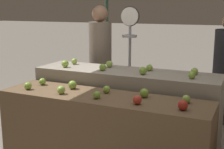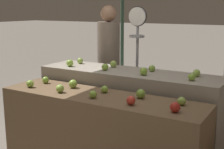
# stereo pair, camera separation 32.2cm
# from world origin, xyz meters

# --- Properties ---
(display_counter_front) EXTENTS (2.11, 0.55, 0.82)m
(display_counter_front) POSITION_xyz_m (0.00, 0.00, 0.41)
(display_counter_front) COLOR brown
(display_counter_front) RESTS_ON ground_plane
(display_counter_back) EXTENTS (2.11, 0.55, 0.96)m
(display_counter_back) POSITION_xyz_m (0.00, 0.60, 0.48)
(display_counter_back) COLOR gray
(display_counter_back) RESTS_ON ground_plane
(apple_front_0) EXTENTS (0.08, 0.08, 0.08)m
(apple_front_0) POSITION_xyz_m (-0.81, -0.11, 0.86)
(apple_front_0) COLOR #84AD3D
(apple_front_0) RESTS_ON display_counter_front
(apple_front_1) EXTENTS (0.08, 0.08, 0.08)m
(apple_front_1) POSITION_xyz_m (-0.40, -0.11, 0.87)
(apple_front_1) COLOR #8EB247
(apple_front_1) RESTS_ON display_counter_front
(apple_front_2) EXTENTS (0.07, 0.07, 0.07)m
(apple_front_2) POSITION_xyz_m (0.00, -0.11, 0.86)
(apple_front_2) COLOR #7AA338
(apple_front_2) RESTS_ON display_counter_front
(apple_front_3) EXTENTS (0.08, 0.08, 0.08)m
(apple_front_3) POSITION_xyz_m (0.40, -0.11, 0.87)
(apple_front_3) COLOR red
(apple_front_3) RESTS_ON display_counter_front
(apple_front_4) EXTENTS (0.09, 0.09, 0.09)m
(apple_front_4) POSITION_xyz_m (0.80, -0.11, 0.87)
(apple_front_4) COLOR #AD281E
(apple_front_4) RESTS_ON display_counter_front
(apple_front_5) EXTENTS (0.08, 0.08, 0.08)m
(apple_front_5) POSITION_xyz_m (-0.79, 0.11, 0.86)
(apple_front_5) COLOR #7AA338
(apple_front_5) RESTS_ON display_counter_front
(apple_front_6) EXTENTS (0.09, 0.09, 0.09)m
(apple_front_6) POSITION_xyz_m (-0.40, 0.10, 0.87)
(apple_front_6) COLOR #84AD3D
(apple_front_6) RESTS_ON display_counter_front
(apple_front_7) EXTENTS (0.07, 0.07, 0.07)m
(apple_front_7) POSITION_xyz_m (-0.01, 0.11, 0.86)
(apple_front_7) COLOR #84AD3D
(apple_front_7) RESTS_ON display_counter_front
(apple_front_8) EXTENTS (0.09, 0.09, 0.09)m
(apple_front_8) POSITION_xyz_m (0.39, 0.12, 0.87)
(apple_front_8) COLOR #7AA338
(apple_front_8) RESTS_ON display_counter_front
(apple_front_9) EXTENTS (0.07, 0.07, 0.07)m
(apple_front_9) POSITION_xyz_m (0.79, 0.10, 0.86)
(apple_front_9) COLOR #8EB247
(apple_front_9) RESTS_ON display_counter_front
(apple_back_0) EXTENTS (0.09, 0.09, 0.09)m
(apple_back_0) POSITION_xyz_m (-0.74, 0.49, 1.01)
(apple_back_0) COLOR #84AD3D
(apple_back_0) RESTS_ON display_counter_back
(apple_back_1) EXTENTS (0.08, 0.08, 0.08)m
(apple_back_1) POSITION_xyz_m (-0.24, 0.49, 1.00)
(apple_back_1) COLOR #7AA338
(apple_back_1) RESTS_ON display_counter_back
(apple_back_2) EXTENTS (0.08, 0.08, 0.08)m
(apple_back_2) POSITION_xyz_m (0.25, 0.48, 1.01)
(apple_back_2) COLOR #7AA338
(apple_back_2) RESTS_ON display_counter_back
(apple_back_3) EXTENTS (0.07, 0.07, 0.07)m
(apple_back_3) POSITION_xyz_m (0.76, 0.49, 1.00)
(apple_back_3) COLOR #84AD3D
(apple_back_3) RESTS_ON display_counter_back
(apple_back_4) EXTENTS (0.08, 0.08, 0.08)m
(apple_back_4) POSITION_xyz_m (-0.75, 0.71, 1.00)
(apple_back_4) COLOR #8EB247
(apple_back_4) RESTS_ON display_counter_back
(apple_back_5) EXTENTS (0.08, 0.08, 0.08)m
(apple_back_5) POSITION_xyz_m (-0.26, 0.71, 1.00)
(apple_back_5) COLOR #8EB247
(apple_back_5) RESTS_ON display_counter_back
(apple_back_6) EXTENTS (0.07, 0.07, 0.07)m
(apple_back_6) POSITION_xyz_m (0.25, 0.70, 1.00)
(apple_back_6) COLOR #84AD3D
(apple_back_6) RESTS_ON display_counter_back
(apple_back_7) EXTENTS (0.08, 0.08, 0.08)m
(apple_back_7) POSITION_xyz_m (0.75, 0.70, 1.00)
(apple_back_7) COLOR #8EB247
(apple_back_7) RESTS_ON display_counter_back
(produce_scale) EXTENTS (0.26, 0.20, 1.68)m
(produce_scale) POSITION_xyz_m (-0.23, 1.30, 1.21)
(produce_scale) COLOR #99999E
(produce_scale) RESTS_ON ground_plane
(person_vendor_at_scale) EXTENTS (0.32, 0.32, 1.70)m
(person_vendor_at_scale) POSITION_xyz_m (-0.67, 1.29, 0.99)
(person_vendor_at_scale) COLOR #2D2D38
(person_vendor_at_scale) RESTS_ON ground_plane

